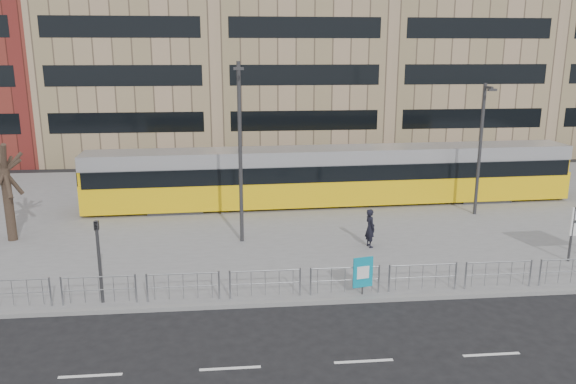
{
  "coord_description": "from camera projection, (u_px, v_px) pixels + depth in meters",
  "views": [
    {
      "loc": [
        -1.73,
        -18.8,
        9.07
      ],
      "look_at": [
        0.69,
        6.0,
        2.77
      ],
      "focal_mm": 35.0,
      "sensor_mm": 36.0,
      "label": 1
    }
  ],
  "objects": [
    {
      "name": "ground",
      "position": [
        285.0,
        306.0,
        20.53
      ],
      "size": [
        120.0,
        120.0,
        0.0
      ],
      "primitive_type": "plane",
      "color": "black",
      "rests_on": "ground"
    },
    {
      "name": "plaza",
      "position": [
        266.0,
        212.0,
        32.09
      ],
      "size": [
        64.0,
        24.0,
        0.15
      ],
      "primitive_type": "cube",
      "color": "slate",
      "rests_on": "ground"
    },
    {
      "name": "kerb",
      "position": [
        285.0,
        303.0,
        20.56
      ],
      "size": [
        64.0,
        0.25,
        0.17
      ],
      "primitive_type": "cube",
      "color": "gray",
      "rests_on": "ground"
    },
    {
      "name": "building_row",
      "position": [
        267.0,
        7.0,
        50.58
      ],
      "size": [
        70.4,
        18.4,
        31.2
      ],
      "color": "maroon",
      "rests_on": "ground"
    },
    {
      "name": "pedestrian_barrier",
      "position": [
        337.0,
        273.0,
        20.96
      ],
      "size": [
        32.07,
        0.07,
        1.1
      ],
      "color": "#999CA2",
      "rests_on": "plaza"
    },
    {
      "name": "road_markings",
      "position": [
        331.0,
        363.0,
        16.76
      ],
      "size": [
        62.0,
        0.12,
        0.01
      ],
      "primitive_type": "cube",
      "color": "white",
      "rests_on": "ground"
    },
    {
      "name": "tram",
      "position": [
        333.0,
        176.0,
        33.29
      ],
      "size": [
        28.75,
        3.75,
        3.38
      ],
      "rotation": [
        0.0,
        0.0,
        0.04
      ],
      "color": "#E8B70C",
      "rests_on": "plaza"
    },
    {
      "name": "ad_panel",
      "position": [
        363.0,
        273.0,
        20.94
      ],
      "size": [
        0.78,
        0.22,
        1.47
      ],
      "rotation": [
        0.0,
        0.0,
        0.2
      ],
      "color": "#2D2D30",
      "rests_on": "plaza"
    },
    {
      "name": "pedestrian",
      "position": [
        370.0,
        228.0,
        26.07
      ],
      "size": [
        0.57,
        0.74,
        1.82
      ],
      "primitive_type": "imported",
      "rotation": [
        0.0,
        0.0,
        1.8
      ],
      "color": "black",
      "rests_on": "plaza"
    },
    {
      "name": "traffic_light_west",
      "position": [
        98.0,
        251.0,
        20.0
      ],
      "size": [
        0.18,
        0.21,
        3.1
      ],
      "rotation": [
        0.0,
        0.0,
        -0.09
      ],
      "color": "#2D2D30",
      "rests_on": "plaza"
    },
    {
      "name": "lamp_post_west",
      "position": [
        240.0,
        147.0,
        25.9
      ],
      "size": [
        0.45,
        1.04,
        8.46
      ],
      "color": "#2D2D30",
      "rests_on": "plaza"
    },
    {
      "name": "lamp_post_east",
      "position": [
        481.0,
        144.0,
        30.52
      ],
      "size": [
        0.45,
        1.04,
        7.24
      ],
      "color": "#2D2D30",
      "rests_on": "plaza"
    },
    {
      "name": "bare_tree",
      "position": [
        0.0,
        140.0,
        26.0
      ],
      "size": [
        4.5,
        4.5,
        6.95
      ],
      "color": "black",
      "rests_on": "plaza"
    }
  ]
}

